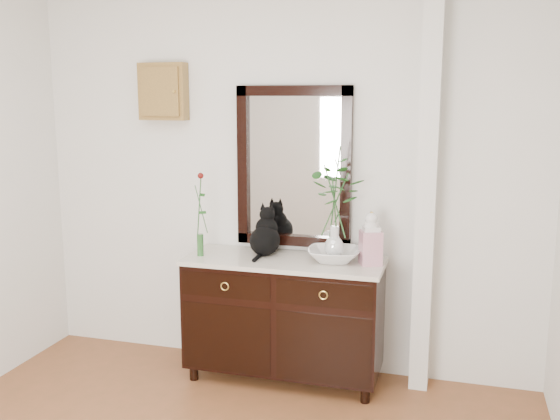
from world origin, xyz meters
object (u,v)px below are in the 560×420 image
(cat, at_px, (265,231))
(lotus_bowl, at_px, (334,255))
(sideboard, at_px, (284,313))
(ginger_jar, at_px, (371,238))

(cat, height_order, lotus_bowl, cat)
(sideboard, distance_m, cat, 0.57)
(cat, bearing_deg, ginger_jar, -6.11)
(cat, height_order, ginger_jar, ginger_jar)
(sideboard, xyz_separation_m, ginger_jar, (0.57, 0.03, 0.55))
(sideboard, bearing_deg, ginger_jar, 2.64)
(lotus_bowl, height_order, ginger_jar, ginger_jar)
(lotus_bowl, bearing_deg, sideboard, -173.87)
(sideboard, relative_size, lotus_bowl, 3.83)
(cat, distance_m, lotus_bowl, 0.50)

